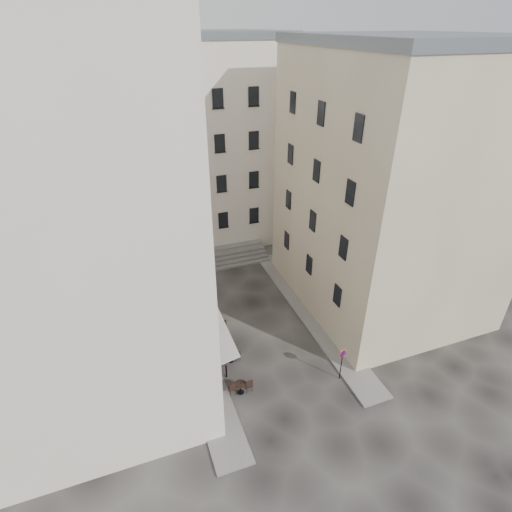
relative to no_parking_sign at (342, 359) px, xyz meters
name	(u,v)px	position (x,y,z in m)	size (l,w,h in m)	color
ground	(269,353)	(-3.30, 3.55, -1.66)	(90.00, 90.00, 0.00)	black
sidewalk_left	(190,331)	(-7.80, 7.55, -1.60)	(2.00, 22.00, 0.12)	slate
sidewalk_right	(309,312)	(1.20, 6.55, -1.60)	(2.00, 18.00, 0.12)	slate
building_left	(64,218)	(-13.80, 6.55, 8.64)	(12.20, 16.20, 20.60)	beige
building_right	(392,185)	(7.20, 7.05, 7.64)	(12.20, 14.20, 18.60)	tan
building_back	(185,145)	(-4.30, 22.55, 7.64)	(18.20, 10.20, 18.60)	beige
cafe_storefront	(200,338)	(-7.62, 4.55, 0.21)	(1.74, 7.30, 3.50)	#4C0B0A
stone_steps	(218,258)	(-3.30, 16.12, -1.26)	(9.00, 3.15, 0.80)	#5B5956
bollard_near	(226,371)	(-6.55, 2.55, -1.14)	(0.12, 0.12, 0.98)	black
bollard_mid	(212,335)	(-6.55, 6.05, -1.14)	(0.12, 0.12, 0.98)	black
bollard_far	(200,306)	(-6.55, 9.55, -1.14)	(0.12, 0.12, 0.98)	black
no_parking_sign	(342,359)	(0.00, 0.00, 0.00)	(0.52, 0.18, 2.35)	black
bistro_table_a	(240,386)	(-6.11, 1.10, -1.16)	(1.40, 0.66, 0.99)	black
bistro_table_b	(231,356)	(-5.92, 3.73, -1.22)	(1.23, 0.58, 0.86)	black
bistro_table_c	(220,353)	(-6.47, 4.23, -1.21)	(1.25, 0.59, 0.88)	black
bistro_table_d	(217,325)	(-5.93, 7.00, -1.21)	(1.28, 0.60, 0.90)	black
bistro_table_e	(203,316)	(-6.65, 8.24, -1.15)	(1.42, 0.67, 1.00)	black
pedestrian	(215,336)	(-6.44, 5.57, -0.84)	(0.60, 0.40, 1.65)	black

